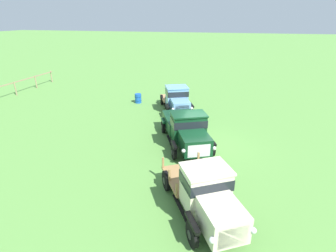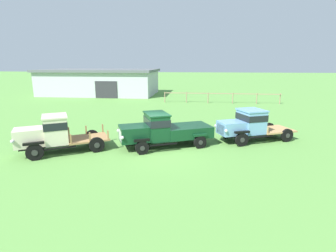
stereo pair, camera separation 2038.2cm
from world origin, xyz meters
name	(u,v)px [view 2 (the right image)]	position (x,y,z in m)	size (l,w,h in m)	color
ground_plane	(160,152)	(0.00, 0.00, 0.00)	(240.00, 240.00, 0.00)	#5B9342
farm_shed	(100,82)	(-13.52, 26.38, 1.98)	(17.71, 9.95, 3.91)	#B2B7BC
paddock_fence	(221,96)	(4.85, 19.05, 0.93)	(14.39, 0.52, 1.31)	#997F60
vintage_truck_foreground_near	(52,133)	(-5.97, -0.83, 1.14)	(5.13, 3.95, 2.14)	black
vintage_truck_second_in_line	(164,130)	(0.07, 1.09, 1.03)	(5.85, 3.99, 2.09)	black
vintage_truck_midrow_center	(249,124)	(5.35, 2.85, 1.11)	(5.40, 3.60, 2.07)	black
oil_drum_beside_row	(261,122)	(6.98, 6.71, 0.40)	(0.59, 0.59, 0.81)	#1951B2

